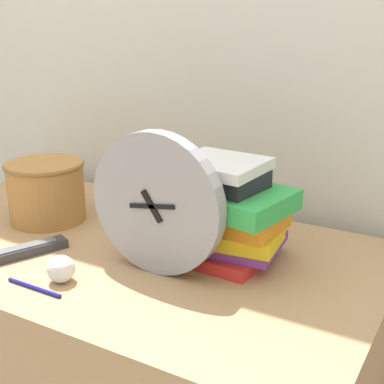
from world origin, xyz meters
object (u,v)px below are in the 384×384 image
desk_clock (156,204)px  crumpled_paper_ball (61,269)px  tv_remote (24,251)px  book_stack (227,212)px  pen (35,288)px  basket (46,189)px

desk_clock → crumpled_paper_ball: (-0.14, -0.13, -0.12)m
tv_remote → book_stack: bearing=27.6°
crumpled_paper_ball → desk_clock: bearing=43.7°
desk_clock → pen: (-0.16, -0.18, -0.14)m
book_stack → tv_remote: bearing=-152.4°
book_stack → basket: size_ratio=1.39×
basket → desk_clock: bearing=-14.4°
tv_remote → crumpled_paper_ball: bearing=-17.7°
tv_remote → crumpled_paper_ball: 0.16m
desk_clock → tv_remote: bearing=-164.1°
tv_remote → pen: (0.13, -0.10, -0.01)m
pen → tv_remote: bearing=143.2°
book_stack → crumpled_paper_ball: size_ratio=5.02×
desk_clock → crumpled_paper_ball: desk_clock is taller
crumpled_paper_ball → pen: bearing=-112.2°
book_stack → desk_clock: bearing=-128.6°
crumpled_paper_ball → pen: crumpled_paper_ball is taller
basket → tv_remote: bearing=-59.6°
basket → book_stack: bearing=1.9°
book_stack → pen: (-0.26, -0.30, -0.11)m
book_stack → crumpled_paper_ball: book_stack is taller
desk_clock → basket: (-0.40, 0.10, -0.06)m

